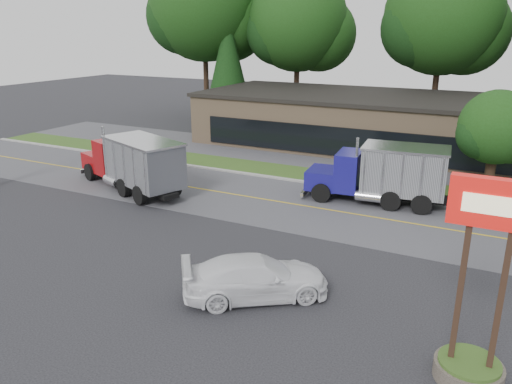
% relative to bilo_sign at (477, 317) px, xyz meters
% --- Properties ---
extents(ground, '(140.00, 140.00, 0.00)m').
position_rel_bilo_sign_xyz_m(ground, '(-10.50, 2.50, -2.02)').
color(ground, '#39393E').
rests_on(ground, ground).
extents(road, '(60.00, 8.00, 0.02)m').
position_rel_bilo_sign_xyz_m(road, '(-10.50, 11.50, -2.02)').
color(road, slate).
rests_on(road, ground).
extents(center_line, '(60.00, 0.12, 0.01)m').
position_rel_bilo_sign_xyz_m(center_line, '(-10.50, 11.50, -2.02)').
color(center_line, gold).
rests_on(center_line, ground).
extents(curb, '(60.00, 0.30, 0.12)m').
position_rel_bilo_sign_xyz_m(curb, '(-10.50, 15.70, -2.02)').
color(curb, '#9E9E99').
rests_on(curb, ground).
extents(grass_verge, '(60.00, 3.40, 0.03)m').
position_rel_bilo_sign_xyz_m(grass_verge, '(-10.50, 17.50, -2.02)').
color(grass_verge, '#2C4D1A').
rests_on(grass_verge, ground).
extents(far_parking, '(60.00, 7.00, 0.02)m').
position_rel_bilo_sign_xyz_m(far_parking, '(-10.50, 22.50, -2.02)').
color(far_parking, slate).
rests_on(far_parking, ground).
extents(strip_mall, '(32.00, 12.00, 4.00)m').
position_rel_bilo_sign_xyz_m(strip_mall, '(-8.50, 28.50, -0.02)').
color(strip_mall, tan).
rests_on(strip_mall, ground).
extents(bilo_sign, '(2.20, 1.90, 5.95)m').
position_rel_bilo_sign_xyz_m(bilo_sign, '(0.00, 0.00, 0.00)').
color(bilo_sign, '#6B6054').
rests_on(bilo_sign, ground).
extents(tree_far_a, '(12.44, 11.71, 17.74)m').
position_rel_bilo_sign_xyz_m(tree_far_a, '(-30.31, 34.65, 9.30)').
color(tree_far_a, '#382619').
rests_on(tree_far_a, ground).
extents(tree_far_b, '(10.71, 10.08, 15.27)m').
position_rel_bilo_sign_xyz_m(tree_far_b, '(-20.34, 36.63, 7.72)').
color(tree_far_b, '#382619').
rests_on(tree_far_b, ground).
extents(tree_far_c, '(11.07, 10.42, 15.79)m').
position_rel_bilo_sign_xyz_m(tree_far_c, '(-6.33, 36.63, 8.06)').
color(tree_far_c, '#382619').
rests_on(tree_far_c, ground).
extents(evergreen_left, '(5.00, 5.00, 11.36)m').
position_rel_bilo_sign_xyz_m(evergreen_left, '(-26.50, 32.50, 4.22)').
color(evergreen_left, '#382619').
rests_on(evergreen_left, ground).
extents(tree_verge, '(4.45, 4.19, 6.35)m').
position_rel_bilo_sign_xyz_m(tree_verge, '(-0.43, 17.55, 2.01)').
color(tree_verge, '#382619').
rests_on(tree_verge, ground).
extents(dump_truck_red, '(9.35, 5.56, 3.36)m').
position_rel_bilo_sign_xyz_m(dump_truck_red, '(-19.94, 9.51, -0.21)').
color(dump_truck_red, black).
rests_on(dump_truck_red, ground).
extents(dump_truck_blue, '(7.96, 3.35, 3.36)m').
position_rel_bilo_sign_xyz_m(dump_truck_blue, '(-5.79, 14.02, -0.22)').
color(dump_truck_blue, black).
rests_on(dump_truck_blue, ground).
extents(rally_car, '(5.62, 4.97, 1.56)m').
position_rel_bilo_sign_xyz_m(rally_car, '(-7.47, 1.39, -1.24)').
color(rally_car, white).
rests_on(rally_car, ground).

